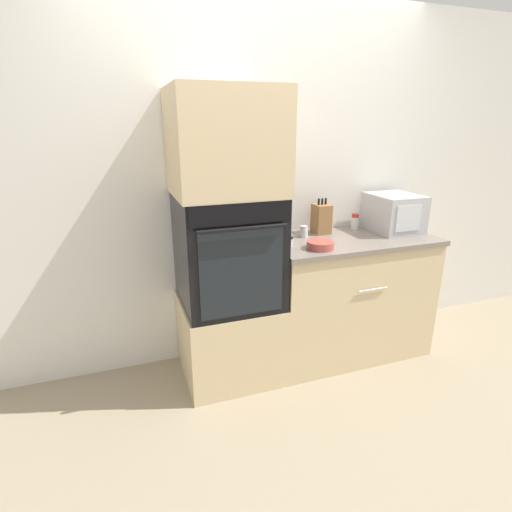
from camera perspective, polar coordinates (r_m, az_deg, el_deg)
ground_plane at (r=2.83m, az=4.69°, el=-18.10°), size 12.00×12.00×0.00m
wall_back at (r=2.89m, az=0.21°, el=9.81°), size 8.00×0.05×2.50m
oven_cabinet_base at (r=2.83m, az=-3.75°, el=-11.49°), size 0.64×0.60×0.55m
wall_oven at (r=2.57m, az=-4.03°, el=0.85°), size 0.62×0.64×0.72m
oven_cabinet_upper at (r=2.45m, az=-4.41°, el=15.88°), size 0.64×0.60×0.62m
counter_unit at (r=3.09m, az=12.75°, el=-5.50°), size 1.20×0.63×0.91m
microwave at (r=3.18m, az=19.04°, el=5.86°), size 0.33×0.39×0.27m
knife_block at (r=2.98m, az=9.32°, el=5.28°), size 0.11×0.13×0.26m
bowl at (r=2.62m, az=9.16°, el=1.58°), size 0.18×0.18×0.05m
condiment_jar_near at (r=3.16m, az=13.94°, el=4.78°), size 0.06×0.06×0.12m
condiment_jar_mid at (r=2.87m, az=6.84°, el=3.48°), size 0.06×0.06×0.08m
condiment_jar_far at (r=2.65m, az=4.73°, el=2.08°), size 0.06×0.06×0.07m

